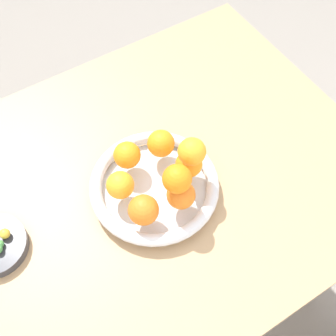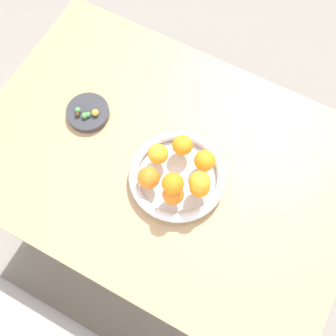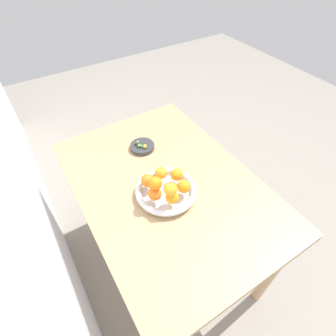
# 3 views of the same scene
# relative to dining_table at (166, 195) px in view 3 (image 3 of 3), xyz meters

# --- Properties ---
(ground_plane) EXTENTS (6.00, 6.00, 0.00)m
(ground_plane) POSITION_rel_dining_table_xyz_m (0.00, 0.00, -0.65)
(ground_plane) COLOR gray
(dining_table) EXTENTS (1.10, 0.76, 0.74)m
(dining_table) POSITION_rel_dining_table_xyz_m (0.00, 0.00, 0.00)
(dining_table) COLOR tan
(dining_table) RESTS_ON ground_plane
(fruit_bowl) EXTENTS (0.27, 0.27, 0.04)m
(fruit_bowl) POSITION_rel_dining_table_xyz_m (-0.06, 0.04, 0.11)
(fruit_bowl) COLOR silver
(fruit_bowl) RESTS_ON dining_table
(candy_dish) EXTENTS (0.13, 0.13, 0.02)m
(candy_dish) POSITION_rel_dining_table_xyz_m (0.27, -0.02, 0.10)
(candy_dish) COLOR #333338
(candy_dish) RESTS_ON dining_table
(orange_0) EXTENTS (0.06, 0.06, 0.06)m
(orange_0) POSITION_rel_dining_table_xyz_m (0.01, 0.02, 0.16)
(orange_0) COLOR orange
(orange_0) RESTS_ON fruit_bowl
(orange_1) EXTENTS (0.06, 0.06, 0.06)m
(orange_1) POSITION_rel_dining_table_xyz_m (-0.00, 0.09, 0.16)
(orange_1) COLOR orange
(orange_1) RESTS_ON fruit_bowl
(orange_2) EXTENTS (0.06, 0.06, 0.06)m
(orange_2) POSITION_rel_dining_table_xyz_m (-0.08, 0.10, 0.16)
(orange_2) COLOR orange
(orange_2) RESTS_ON fruit_bowl
(orange_3) EXTENTS (0.05, 0.05, 0.05)m
(orange_3) POSITION_rel_dining_table_xyz_m (-0.13, 0.05, 0.16)
(orange_3) COLOR orange
(orange_3) RESTS_ON fruit_bowl
(orange_4) EXTENTS (0.06, 0.06, 0.06)m
(orange_4) POSITION_rel_dining_table_xyz_m (-0.11, -0.02, 0.16)
(orange_4) COLOR orange
(orange_4) RESTS_ON fruit_bowl
(orange_5) EXTENTS (0.06, 0.06, 0.06)m
(orange_5) POSITION_rel_dining_table_xyz_m (-0.03, -0.03, 0.16)
(orange_5) COLOR orange
(orange_5) RESTS_ON fruit_bowl
(orange_6) EXTENTS (0.05, 0.05, 0.05)m
(orange_6) POSITION_rel_dining_table_xyz_m (-0.13, 0.06, 0.21)
(orange_6) COLOR orange
(orange_6) RESTS_ON orange_3
(orange_7) EXTENTS (0.06, 0.06, 0.06)m
(orange_7) POSITION_rel_dining_table_xyz_m (-0.07, 0.09, 0.21)
(orange_7) COLOR orange
(orange_7) RESTS_ON orange_2
(candy_ball_0) EXTENTS (0.01, 0.01, 0.01)m
(candy_ball_0) POSITION_rel_dining_table_xyz_m (0.26, -0.01, 0.12)
(candy_ball_0) COLOR #4C9947
(candy_ball_0) RESTS_ON candy_dish
(candy_ball_1) EXTENTS (0.02, 0.02, 0.02)m
(candy_ball_1) POSITION_rel_dining_table_xyz_m (0.29, -0.01, 0.12)
(candy_ball_1) COLOR #4C9947
(candy_ball_1) RESTS_ON candy_dish
(candy_ball_2) EXTENTS (0.01, 0.01, 0.01)m
(candy_ball_2) POSITION_rel_dining_table_xyz_m (0.28, 0.01, 0.12)
(candy_ball_2) COLOR #472819
(candy_ball_2) RESTS_ON candy_dish
(candy_ball_3) EXTENTS (0.02, 0.02, 0.02)m
(candy_ball_3) POSITION_rel_dining_table_xyz_m (0.24, -0.02, 0.12)
(candy_ball_3) COLOR gold
(candy_ball_3) RESTS_ON candy_dish
(candy_ball_4) EXTENTS (0.02, 0.02, 0.02)m
(candy_ball_4) POSITION_rel_dining_table_xyz_m (0.26, -0.00, 0.12)
(candy_ball_4) COLOR #4C9947
(candy_ball_4) RESTS_ON candy_dish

